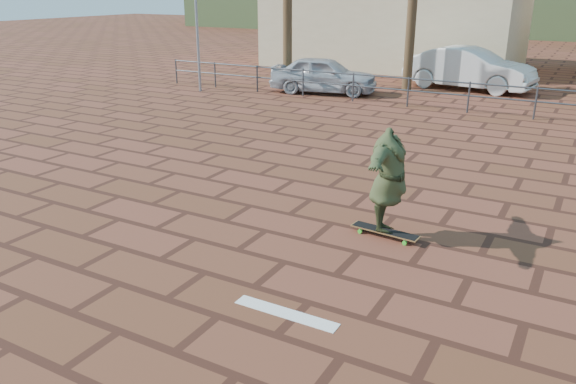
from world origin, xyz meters
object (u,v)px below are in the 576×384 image
object	(u,v)px
longboard	(385,231)
car_silver	(324,75)
skateboarder	(388,181)
car_white	(469,69)

from	to	relation	value
longboard	car_silver	xyz separation A→B (m)	(-6.62, 11.42, 0.59)
skateboarder	car_white	size ratio (longest dim) A/B	0.43
longboard	car_silver	distance (m)	13.21
longboard	car_white	distance (m)	15.06
skateboarder	car_silver	distance (m)	13.20
skateboarder	car_silver	xyz separation A→B (m)	(-6.62, 11.42, -0.28)
car_white	skateboarder	bearing A→B (deg)	-164.42
longboard	car_silver	bearing A→B (deg)	125.45
car_white	longboard	bearing A→B (deg)	-164.42
car_silver	car_white	world-z (taller)	car_white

